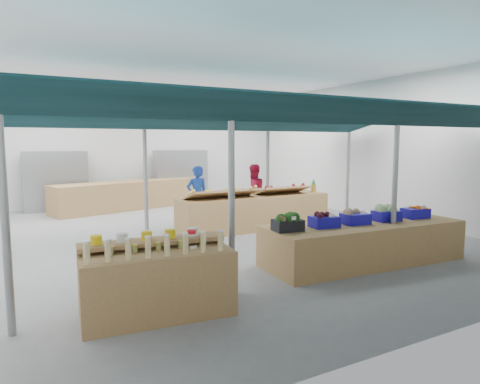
{
  "coord_description": "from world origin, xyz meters",
  "views": [
    {
      "loc": [
        -3.95,
        -9.66,
        2.32
      ],
      "look_at": [
        0.46,
        -1.6,
        1.25
      ],
      "focal_mm": 32.0,
      "sensor_mm": 36.0,
      "label": 1
    }
  ],
  "objects": [
    {
      "name": "floor",
      "position": [
        0.0,
        0.0,
        0.0
      ],
      "size": [
        13.0,
        13.0,
        0.0
      ],
      "primitive_type": "plane",
      "color": "slate",
      "rests_on": "ground"
    },
    {
      "name": "hall",
      "position": [
        0.0,
        1.44,
        2.65
      ],
      "size": [
        13.0,
        13.0,
        13.0
      ],
      "color": "silver",
      "rests_on": "ground"
    },
    {
      "name": "pole_grid",
      "position": [
        0.75,
        -1.75,
        1.81
      ],
      "size": [
        10.0,
        4.6,
        3.0
      ],
      "color": "gray",
      "rests_on": "floor"
    },
    {
      "name": "awnings",
      "position": [
        0.75,
        -1.75,
        2.78
      ],
      "size": [
        9.5,
        7.08,
        0.3
      ],
      "color": "black",
      "rests_on": "pole_grid"
    },
    {
      "name": "back_shelving_left",
      "position": [
        -2.5,
        6.0,
        1.0
      ],
      "size": [
        2.0,
        0.5,
        2.0
      ],
      "primitive_type": "cube",
      "color": "#B23F33",
      "rests_on": "floor"
    },
    {
      "name": "back_shelving_right",
      "position": [
        2.0,
        6.0,
        1.0
      ],
      "size": [
        2.0,
        0.5,
        2.0
      ],
      "primitive_type": "cube",
      "color": "#B23F33",
      "rests_on": "floor"
    },
    {
      "name": "bottle_shelf",
      "position": [
        -2.26,
        -4.23,
        0.47
      ],
      "size": [
        2.06,
        1.36,
        1.16
      ],
      "rotation": [
        0.0,
        0.0,
        -0.1
      ],
      "color": "olive",
      "rests_on": "floor"
    },
    {
      "name": "veg_counter",
      "position": [
        2.04,
        -3.71,
        0.39
      ],
      "size": [
        4.07,
        1.58,
        0.78
      ],
      "primitive_type": "cube",
      "rotation": [
        0.0,
        0.0,
        -0.06
      ],
      "color": "olive",
      "rests_on": "floor"
    },
    {
      "name": "fruit_counter",
      "position": [
        1.84,
        0.09,
        0.45
      ],
      "size": [
        4.21,
        1.01,
        0.9
      ],
      "primitive_type": "cube",
      "rotation": [
        0.0,
        0.0,
        0.0
      ],
      "color": "olive",
      "rests_on": "floor"
    },
    {
      "name": "far_counter",
      "position": [
        -0.17,
        5.26,
        0.49
      ],
      "size": [
        5.5,
        2.48,
        0.97
      ],
      "primitive_type": "cube",
      "rotation": [
        0.0,
        0.0,
        0.27
      ],
      "color": "olive",
      "rests_on": "floor"
    },
    {
      "name": "crate_stack",
      "position": [
        3.15,
        -4.17,
        0.32
      ],
      "size": [
        0.62,
        0.52,
        0.63
      ],
      "primitive_type": "cube",
      "rotation": [
        0.0,
        0.0,
        0.33
      ],
      "color": "#140E9F",
      "rests_on": "floor"
    },
    {
      "name": "vendor_left",
      "position": [
        0.64,
        1.19,
        0.84
      ],
      "size": [
        0.61,
        0.4,
        1.68
      ],
      "primitive_type": "imported",
      "rotation": [
        0.0,
        0.0,
        3.14
      ],
      "color": "#183B9F",
      "rests_on": "floor"
    },
    {
      "name": "vendor_right",
      "position": [
        2.44,
        1.19,
        0.84
      ],
      "size": [
        0.82,
        0.64,
        1.68
      ],
      "primitive_type": "imported",
      "rotation": [
        0.0,
        0.0,
        3.14
      ],
      "color": "#B5163A",
      "rests_on": "floor"
    },
    {
      "name": "crate_broccoli",
      "position": [
        0.32,
        -3.6,
        0.94
      ],
      "size": [
        0.54,
        0.43,
        0.35
      ],
      "rotation": [
        0.0,
        0.0,
        -0.13
      ],
      "color": "black",
      "rests_on": "veg_counter"
    },
    {
      "name": "crate_beets",
      "position": [
        1.1,
        -3.65,
        0.91
      ],
      "size": [
        0.54,
        0.43,
        0.29
      ],
      "rotation": [
        0.0,
        0.0,
        -0.13
      ],
      "color": "#140E9F",
      "rests_on": "veg_counter"
    },
    {
      "name": "crate_celeriac",
      "position": [
        1.82,
        -3.69,
        0.92
      ],
      "size": [
        0.54,
        0.43,
        0.31
      ],
      "rotation": [
        0.0,
        0.0,
        -0.13
      ],
      "color": "#140E9F",
      "rests_on": "veg_counter"
    },
    {
      "name": "crate_cabbage",
      "position": [
        2.59,
        -3.74,
        0.94
      ],
      "size": [
        0.54,
        0.43,
        0.35
      ],
      "rotation": [
        0.0,
        0.0,
        -0.13
      ],
      "color": "#140E9F",
      "rests_on": "veg_counter"
    },
    {
      "name": "crate_carrots",
      "position": [
        3.37,
        -3.79,
        0.89
      ],
      "size": [
        0.54,
        0.43,
        0.29
      ],
      "rotation": [
        0.0,
        0.0,
        -0.13
      ],
      "color": "#140E9F",
      "rests_on": "veg_counter"
    },
    {
      "name": "sparrow",
      "position": [
        0.14,
        -3.73,
        1.02
      ],
      "size": [
        0.12,
        0.09,
        0.11
      ],
      "rotation": [
        0.0,
        0.0,
        -0.13
      ],
      "color": "brown",
      "rests_on": "crate_broccoli"
    },
    {
      "name": "pole_ribbon",
      "position": [
        -1.77,
        -4.3,
        1.08
      ],
      "size": [
        0.12,
        0.12,
        0.28
      ],
      "color": "red",
      "rests_on": "pole_grid"
    },
    {
      "name": "apple_heap_yellow",
      "position": [
        0.84,
        -0.01,
        1.07
      ],
      "size": [
        1.9,
        0.71,
        0.27
      ],
      "rotation": [
        0.0,
        0.0,
        0.0
      ],
      "color": "#997247",
      "rests_on": "fruit_counter"
    },
    {
      "name": "apple_heap_red",
      "position": [
        2.69,
        -0.01,
        1.07
      ],
      "size": [
        1.5,
        0.71,
        0.27
      ],
      "rotation": [
        0.0,
        0.0,
        0.0
      ],
      "color": "#997247",
      "rests_on": "fruit_counter"
    },
    {
      "name": "pineapple",
      "position": [
        3.74,
        -0.0,
        1.08
      ],
      "size": [
        0.14,
        0.14,
        0.39
      ],
      "rotation": [
        0.0,
        0.0,
        0.0
      ],
      "color": "#8C6019",
      "rests_on": "fruit_counter"
    }
  ]
}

